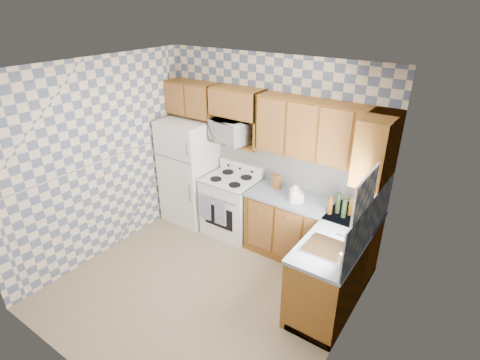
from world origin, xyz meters
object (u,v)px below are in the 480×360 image
at_px(refrigerator, 189,171).
at_px(stove_body, 231,206).
at_px(electric_kettle, 294,195).
at_px(microwave, 230,131).

xyz_separation_m(refrigerator, stove_body, (0.80, 0.03, -0.39)).
distance_m(stove_body, electric_kettle, 1.22).
bearing_deg(refrigerator, stove_body, 1.78).
distance_m(refrigerator, microwave, 1.07).
distance_m(microwave, electric_kettle, 1.32).
height_order(refrigerator, electric_kettle, refrigerator).
bearing_deg(refrigerator, electric_kettle, -1.83).
bearing_deg(microwave, refrigerator, -158.41).
relative_size(refrigerator, stove_body, 1.87).
bearing_deg(electric_kettle, microwave, 170.92).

